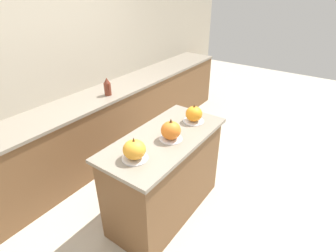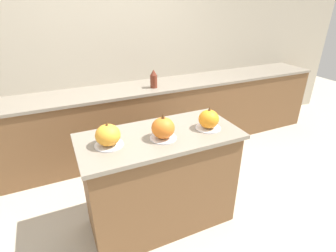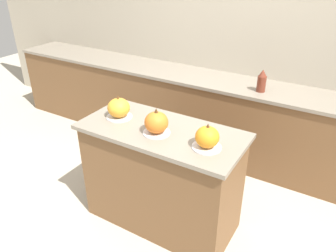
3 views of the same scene
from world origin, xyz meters
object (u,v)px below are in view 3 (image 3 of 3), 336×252
(pumpkin_cake_center, at_px, (156,123))
(pumpkin_cake_right, at_px, (207,138))
(pumpkin_cake_left, at_px, (118,108))
(bottle_tall, at_px, (262,81))

(pumpkin_cake_center, bearing_deg, pumpkin_cake_right, 0.65)
(pumpkin_cake_left, xyz_separation_m, pumpkin_cake_center, (0.42, -0.07, 0.00))
(bottle_tall, bearing_deg, pumpkin_cake_left, -124.95)
(pumpkin_cake_left, bearing_deg, pumpkin_cake_right, -4.09)
(pumpkin_cake_left, height_order, pumpkin_cake_center, pumpkin_cake_center)
(pumpkin_cake_right, bearing_deg, bottle_tall, 89.73)
(pumpkin_cake_center, height_order, pumpkin_cake_right, pumpkin_cake_center)
(pumpkin_cake_right, xyz_separation_m, bottle_tall, (0.01, 1.28, 0.02))
(pumpkin_cake_center, height_order, bottle_tall, bottle_tall)
(pumpkin_cake_right, bearing_deg, pumpkin_cake_center, -179.35)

